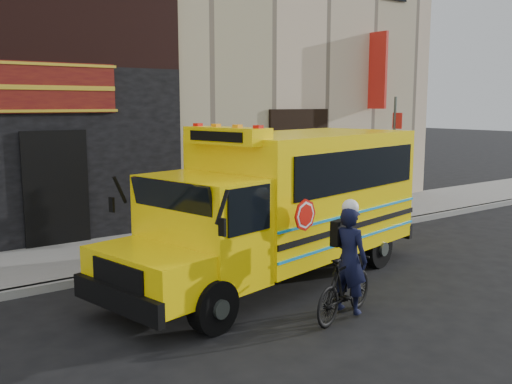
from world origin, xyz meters
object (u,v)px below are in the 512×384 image
object	(u,v)px
sign_pole	(394,154)
cyclist	(349,263)
school_bus	(286,200)
bicycle	(345,287)

from	to	relation	value
sign_pole	cyclist	xyz separation A→B (m)	(-6.20, -4.41, -1.07)
school_bus	bicycle	bearing A→B (deg)	-105.60
bicycle	cyclist	size ratio (longest dim) A/B	0.99
sign_pole	cyclist	bearing A→B (deg)	-144.53
sign_pole	bicycle	distance (m)	7.90
school_bus	bicycle	distance (m)	2.49
school_bus	cyclist	xyz separation A→B (m)	(-0.46, -2.12, -0.66)
sign_pole	bicycle	world-z (taller)	sign_pole
cyclist	sign_pole	bearing A→B (deg)	-70.28
school_bus	sign_pole	size ratio (longest dim) A/B	2.05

